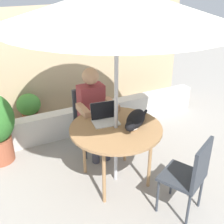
% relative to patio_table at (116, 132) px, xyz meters
% --- Properties ---
extents(ground_plane, '(14.00, 14.00, 0.00)m').
position_rel_patio_table_xyz_m(ground_plane, '(0.00, 0.00, -0.68)').
color(ground_plane, gray).
extents(fence_back, '(4.75, 0.08, 1.86)m').
position_rel_patio_table_xyz_m(fence_back, '(0.00, 2.06, 0.25)').
color(fence_back, tan).
rests_on(fence_back, ground).
extents(planter_wall_low, '(4.27, 0.20, 0.42)m').
position_rel_patio_table_xyz_m(planter_wall_low, '(0.00, 1.28, -0.47)').
color(planter_wall_low, beige).
rests_on(planter_wall_low, ground).
extents(patio_table, '(1.06, 1.06, 0.74)m').
position_rel_patio_table_xyz_m(patio_table, '(0.00, 0.00, 0.00)').
color(patio_table, '#9E754C').
rests_on(patio_table, ground).
extents(patio_umbrella, '(2.30, 2.30, 2.24)m').
position_rel_patio_table_xyz_m(patio_umbrella, '(0.00, 0.00, 1.38)').
color(patio_umbrella, '#B7B7BC').
rests_on(patio_umbrella, ground).
extents(chair_occupied, '(0.40, 0.40, 0.90)m').
position_rel_patio_table_xyz_m(chair_occupied, '(0.00, 0.81, -0.15)').
color(chair_occupied, '#33383F').
rests_on(chair_occupied, ground).
extents(chair_empty, '(0.54, 0.54, 0.90)m').
position_rel_patio_table_xyz_m(chair_empty, '(0.42, -0.82, -0.15)').
color(chair_empty, '#33383F').
rests_on(chair_empty, ground).
extents(person_seated, '(0.48, 0.48, 1.24)m').
position_rel_patio_table_xyz_m(person_seated, '(0.00, 0.65, 0.02)').
color(person_seated, maroon).
rests_on(person_seated, ground).
extents(laptop, '(0.33, 0.29, 0.21)m').
position_rel_patio_table_xyz_m(laptop, '(-0.05, 0.20, 0.12)').
color(laptop, silver).
rests_on(laptop, patio_table).
extents(cat, '(0.53, 0.45, 0.17)m').
position_rel_patio_table_xyz_m(cat, '(0.20, -0.08, 0.14)').
color(cat, black).
rests_on(cat, patio_table).
extents(potted_plant_by_chair, '(0.38, 0.38, 0.58)m').
position_rel_patio_table_xyz_m(potted_plant_by_chair, '(-0.65, 1.80, -0.35)').
color(potted_plant_by_chair, '#9E5138').
rests_on(potted_plant_by_chair, ground).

